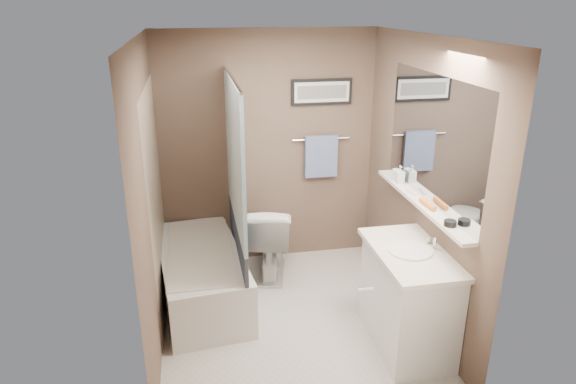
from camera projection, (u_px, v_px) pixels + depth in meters
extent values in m
plane|color=beige|center=(291.00, 320.00, 4.51)|extent=(2.50, 2.50, 0.00)
cube|color=silver|center=(292.00, 39.00, 3.67)|extent=(2.20, 2.50, 0.04)
cube|color=brown|center=(268.00, 151.00, 5.22)|extent=(2.20, 0.04, 2.40)
cube|color=brown|center=(333.00, 266.00, 2.96)|extent=(2.20, 0.04, 2.40)
cube|color=brown|center=(152.00, 202.00, 3.90)|extent=(0.04, 2.50, 2.40)
cube|color=brown|center=(418.00, 184.00, 4.28)|extent=(0.04, 2.50, 2.40)
cube|color=#C5AC95|center=(156.00, 203.00, 4.43)|extent=(0.02, 1.55, 2.00)
cylinder|color=silver|center=(232.00, 77.00, 4.18)|extent=(0.02, 1.55, 0.02)
cube|color=white|center=(235.00, 154.00, 4.41)|extent=(0.03, 1.45, 1.28)
cube|color=#28354B|center=(238.00, 240.00, 4.70)|extent=(0.03, 1.45, 0.36)
cube|color=silver|center=(432.00, 140.00, 4.00)|extent=(0.02, 1.60, 1.00)
cube|color=silver|center=(420.00, 202.00, 4.17)|extent=(0.12, 1.60, 0.03)
cylinder|color=silver|center=(321.00, 139.00, 5.27)|extent=(0.60, 0.02, 0.02)
cube|color=#92A6D5|center=(321.00, 156.00, 5.31)|extent=(0.34, 0.05, 0.44)
cube|color=black|center=(322.00, 92.00, 5.11)|extent=(0.62, 0.02, 0.26)
cube|color=white|center=(322.00, 92.00, 5.10)|extent=(0.56, 0.00, 0.20)
cube|color=#595959|center=(322.00, 92.00, 5.10)|extent=(0.50, 0.00, 0.13)
cube|color=silver|center=(420.00, 288.00, 3.11)|extent=(0.80, 0.02, 2.00)
cylinder|color=silver|center=(365.00, 289.00, 3.10)|extent=(0.10, 0.02, 0.02)
cube|color=silver|center=(202.00, 276.00, 4.74)|extent=(0.87, 1.57, 0.50)
cube|color=beige|center=(200.00, 252.00, 4.65)|extent=(0.56, 1.36, 0.02)
imported|color=silver|center=(270.00, 239.00, 5.16)|extent=(0.59, 0.83, 0.77)
cube|color=white|center=(408.00, 300.00, 4.08)|extent=(0.52, 0.91, 0.80)
cube|color=white|center=(411.00, 253.00, 3.93)|extent=(0.54, 0.96, 0.04)
cylinder|color=white|center=(410.00, 250.00, 3.92)|extent=(0.34, 0.34, 0.01)
cylinder|color=silver|center=(435.00, 243.00, 3.94)|extent=(0.02, 0.02, 0.10)
sphere|color=silver|center=(429.00, 240.00, 4.04)|extent=(0.05, 0.05, 0.05)
cylinder|color=black|center=(450.00, 223.00, 3.69)|extent=(0.09, 0.09, 0.04)
cylinder|color=orange|center=(428.00, 204.00, 4.03)|extent=(0.05, 0.22, 0.04)
cube|color=pink|center=(411.00, 192.00, 4.33)|extent=(0.05, 0.16, 0.01)
cylinder|color=silver|center=(396.00, 175.00, 4.61)|extent=(0.08, 0.08, 0.10)
imported|color=#999999|center=(400.00, 174.00, 4.54)|extent=(0.07, 0.08, 0.16)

